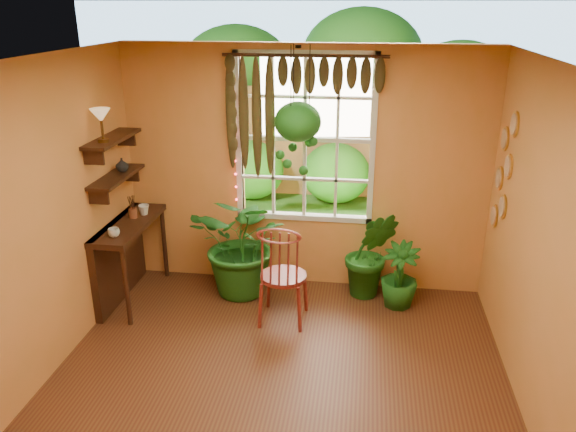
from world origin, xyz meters
name	(u,v)px	position (x,y,z in m)	size (l,w,h in m)	color
floor	(271,408)	(0.00, 0.00, 0.00)	(4.50, 4.50, 0.00)	#5B331A
ceiling	(267,67)	(0.00, 0.00, 2.70)	(4.50, 4.50, 0.00)	silver
wall_back	(304,171)	(0.00, 2.25, 1.35)	(4.00, 4.00, 0.00)	#E08E4C
wall_left	(15,242)	(-2.00, 0.00, 1.35)	(4.50, 4.50, 0.00)	#E08E4C
wall_right	(559,275)	(2.00, 0.00, 1.35)	(4.50, 4.50, 0.00)	#E08E4C
window	(305,139)	(0.00, 2.28, 1.70)	(1.52, 0.10, 1.86)	silver
valance_vine	(296,86)	(-0.08, 2.16, 2.28)	(1.70, 0.12, 1.10)	black
string_lights	(234,134)	(-0.76, 2.19, 1.75)	(0.03, 0.03, 1.54)	#FF2633
wall_plates	(503,173)	(1.98, 1.79, 1.55)	(0.04, 0.32, 1.10)	#FAEACC
counter_ledge	(122,251)	(-1.91, 1.60, 0.55)	(0.40, 1.20, 0.90)	black
shelf_lower	(117,177)	(-1.88, 1.60, 1.40)	(0.25, 0.90, 0.04)	black
shelf_upper	(112,139)	(-1.88, 1.60, 1.80)	(0.25, 0.90, 0.04)	black
backyard	(345,105)	(0.24, 6.87, 1.28)	(14.00, 10.00, 12.00)	#265F1B
windsor_chair	(283,289)	(-0.10, 1.34, 0.36)	(0.49, 0.52, 1.26)	maroon
potted_plant_left	(245,243)	(-0.61, 1.87, 0.61)	(1.09, 0.94, 1.21)	#165416
potted_plant_mid	(371,254)	(0.77, 2.02, 0.51)	(0.56, 0.45, 1.02)	#165416
potted_plant_right	(399,275)	(1.08, 1.83, 0.36)	(0.40, 0.40, 0.72)	#165416
hanging_basket	(298,125)	(-0.04, 2.00, 1.91)	(0.48, 0.48, 1.29)	black
cup_a	(114,233)	(-1.78, 1.20, 0.95)	(0.11, 0.11, 0.09)	silver
cup_b	(144,210)	(-1.72, 1.84, 0.96)	(0.12, 0.12, 0.11)	beige
brush_jar	(132,207)	(-1.80, 1.73, 1.02)	(0.09, 0.09, 0.32)	brown
shelf_vase	(122,165)	(-1.87, 1.74, 1.49)	(0.14, 0.14, 0.14)	#B2AD99
tiffany_lamp	(101,118)	(-1.86, 1.38, 2.06)	(0.19, 0.19, 0.32)	#573B18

